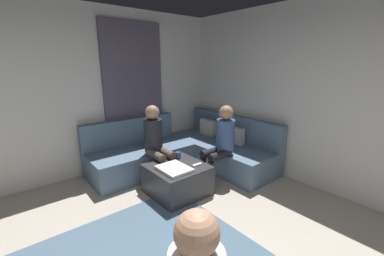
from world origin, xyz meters
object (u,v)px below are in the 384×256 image
person_on_couch_back (221,141)px  person_on_couch_side (157,141)px  sectional_couch (187,151)px  coffee_mug (178,155)px  ottoman (177,179)px  game_remote (197,165)px

person_on_couch_back → person_on_couch_side: (-0.63, -0.76, 0.00)m
sectional_couch → coffee_mug: (0.44, -0.51, 0.19)m
ottoman → person_on_couch_back: size_ratio=0.63×
sectional_couch → game_remote: size_ratio=17.00×
sectional_couch → coffee_mug: sectional_couch is taller
sectional_couch → coffee_mug: size_ratio=26.84×
coffee_mug → sectional_couch: bearing=130.6°
game_remote → coffee_mug: bearing=-174.3°
ottoman → coffee_mug: 0.38m
ottoman → game_remote: game_remote is taller
sectional_couch → person_on_couch_back: size_ratio=2.12×
coffee_mug → game_remote: bearing=5.7°
game_remote → sectional_couch: bearing=150.6°
sectional_couch → coffee_mug: bearing=-49.4°
ottoman → coffee_mug: bearing=140.7°
sectional_couch → person_on_couch_side: (0.15, -0.70, 0.38)m
ottoman → person_on_couch_side: person_on_couch_side is taller
sectional_couch → ottoman: size_ratio=3.36×
sectional_couch → person_on_couch_side: bearing=-78.1°
ottoman → game_remote: bearing=50.7°
ottoman → game_remote: (0.18, 0.22, 0.22)m
coffee_mug → person_on_couch_side: (-0.29, -0.19, 0.19)m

